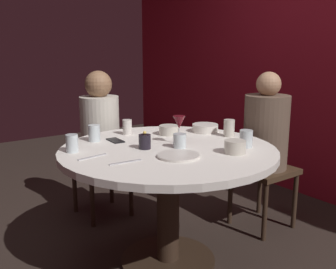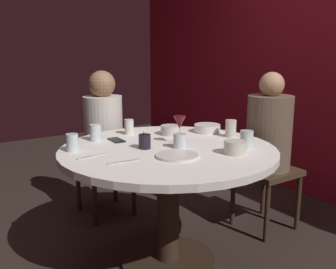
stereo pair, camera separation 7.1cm
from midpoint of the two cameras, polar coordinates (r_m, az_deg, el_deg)
ground_plane at (r=2.59m, az=-0.83°, el=-18.41°), size 8.00×8.00×0.00m
dining_table at (r=2.34m, az=-0.88°, el=-5.80°), size 1.30×1.30×0.76m
seated_diner_left at (r=3.08m, az=-10.73°, el=0.99°), size 0.40×0.40×1.17m
seated_diner_back at (r=2.89m, az=13.67°, el=0.06°), size 0.40×0.40×1.18m
candle_holder at (r=2.26m, az=-4.38°, el=-1.05°), size 0.07×0.07×0.11m
wine_glass at (r=2.36m, az=0.80°, el=1.65°), size 0.08×0.08×0.18m
dinner_plate at (r=2.10m, az=0.57°, el=-3.18°), size 0.23×0.23×0.01m
cell_phone at (r=2.48m, az=-8.67°, el=-0.89°), size 0.14×0.08×0.01m
bowl_serving_large at (r=2.19m, az=9.02°, el=-1.83°), size 0.12×0.12×0.07m
bowl_salad_center at (r=2.63m, az=-0.63°, el=0.67°), size 0.14×0.14×0.06m
bowl_small_white at (r=2.73m, az=4.81°, el=0.97°), size 0.18×0.18×0.06m
cup_near_candle at (r=2.65m, az=-6.85°, el=1.09°), size 0.06×0.06×0.10m
cup_by_left_diner at (r=2.34m, az=10.68°, el=-0.61°), size 0.08×0.08×0.10m
cup_by_right_diner at (r=2.60m, az=8.26°, el=0.96°), size 0.07×0.07×0.11m
cup_center_front at (r=2.28m, az=0.86°, el=-0.94°), size 0.08×0.08×0.09m
cup_far_edge at (r=2.26m, az=-14.98°, el=-1.28°), size 0.07×0.07×0.10m
cup_beside_wine at (r=2.49m, az=-11.72°, el=0.21°), size 0.08×0.08×0.11m
fork_near_plate at (r=2.01m, az=-7.38°, el=-4.12°), size 0.03×0.18×0.01m
knife_near_plate at (r=2.13m, az=-12.13°, el=-3.30°), size 0.04×0.18×0.01m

